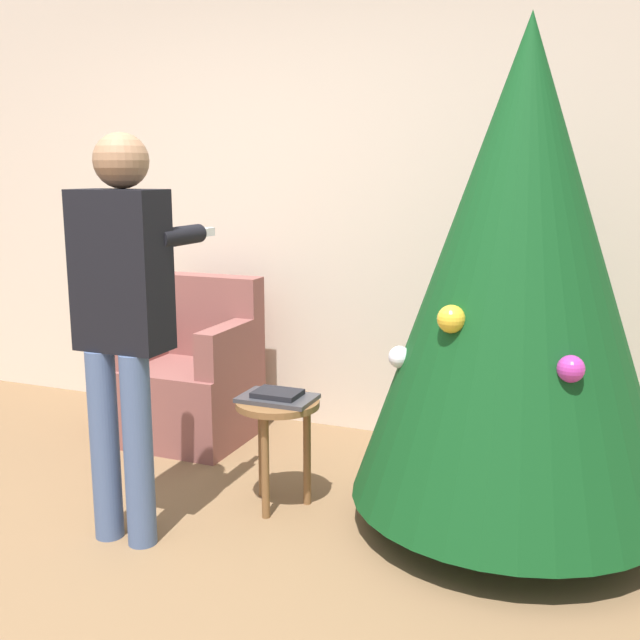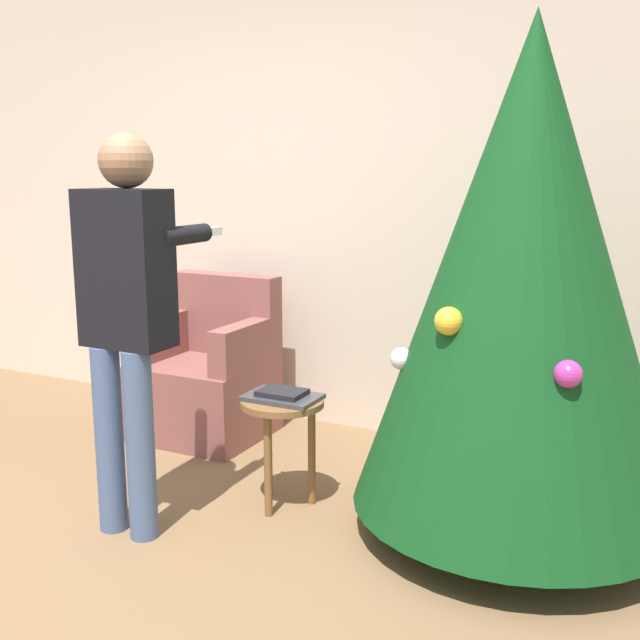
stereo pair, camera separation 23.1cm
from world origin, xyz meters
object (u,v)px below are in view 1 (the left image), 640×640
at_px(christmas_tree, 519,268).
at_px(side_stool, 278,419).
at_px(armchair, 190,379).
at_px(person_standing, 123,305).

bearing_deg(christmas_tree, side_stool, -168.62).
height_order(armchair, person_standing, person_standing).
distance_m(person_standing, side_stool, 0.88).
xyz_separation_m(christmas_tree, armchair, (-1.88, 0.45, -0.79)).
bearing_deg(person_standing, side_stool, 46.48).
bearing_deg(side_stool, christmas_tree, 11.38).
bearing_deg(armchair, christmas_tree, -13.39).
relative_size(person_standing, side_stool, 3.29).
distance_m(christmas_tree, side_stool, 1.26).
xyz_separation_m(christmas_tree, person_standing, (-1.47, -0.69, -0.14)).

